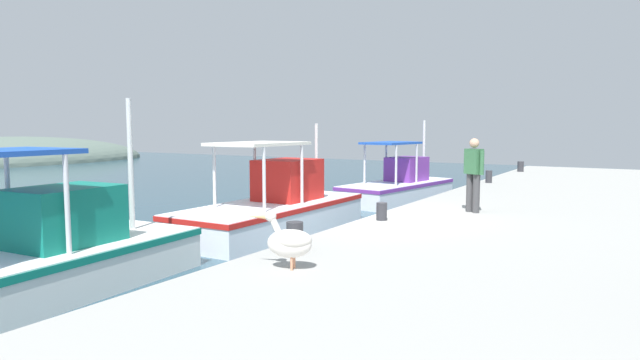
# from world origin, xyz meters

# --- Properties ---
(quay_pier) EXTENTS (36.00, 10.00, 0.80)m
(quay_pier) POSITION_xyz_m (0.00, -5.00, 0.40)
(quay_pier) COLOR #9E9E99
(quay_pier) RESTS_ON ground
(distant_hill_third) EXTENTS (23.98, 10.93, 4.04)m
(distant_hill_third) POSITION_xyz_m (12.37, 36.96, 0.00)
(distant_hill_third) COLOR #596B60
(distant_hill_third) RESTS_ON ground
(fishing_boat_nearest) EXTENTS (6.25, 2.52, 3.32)m
(fishing_boat_nearest) POSITION_xyz_m (-6.11, 3.20, 0.61)
(fishing_boat_nearest) COLOR white
(fishing_boat_nearest) RESTS_ON ground
(fishing_boat_second) EXTENTS (6.07, 2.25, 2.87)m
(fishing_boat_second) POSITION_xyz_m (0.60, 3.20, 0.63)
(fishing_boat_second) COLOR white
(fishing_boat_second) RESTS_ON ground
(fishing_boat_third) EXTENTS (5.61, 2.63, 3.02)m
(fishing_boat_third) POSITION_xyz_m (7.78, 2.69, 0.57)
(fishing_boat_third) COLOR white
(fishing_boat_third) RESTS_ON ground
(pelican) EXTENTS (0.51, 0.97, 0.82)m
(pelican) POSITION_xyz_m (-4.90, -1.03, 1.20)
(pelican) COLOR tan
(pelican) RESTS_ON quay_pier
(fisherman_standing) EXTENTS (0.39, 0.53, 1.71)m
(fisherman_standing) POSITION_xyz_m (1.49, -1.81, 1.74)
(fisherman_standing) COLOR #3F3F42
(fisherman_standing) RESTS_ON quay_pier
(mooring_bollard_nearest) EXTENTS (0.27, 0.27, 0.46)m
(mooring_bollard_nearest) POSITION_xyz_m (-3.90, -0.45, 1.03)
(mooring_bollard_nearest) COLOR #333338
(mooring_bollard_nearest) RESTS_ON quay_pier
(mooring_bollard_second) EXTENTS (0.23, 0.23, 0.38)m
(mooring_bollard_second) POSITION_xyz_m (-0.58, -0.45, 0.99)
(mooring_bollard_second) COLOR #333338
(mooring_bollard_second) RESTS_ON quay_pier
(mooring_bollard_third) EXTENTS (0.23, 0.23, 0.43)m
(mooring_bollard_third) POSITION_xyz_m (8.46, -0.45, 1.02)
(mooring_bollard_third) COLOR #333338
(mooring_bollard_third) RESTS_ON quay_pier
(mooring_bollard_fourth) EXTENTS (0.27, 0.27, 0.45)m
(mooring_bollard_fourth) POSITION_xyz_m (14.03, -0.45, 1.03)
(mooring_bollard_fourth) COLOR #333338
(mooring_bollard_fourth) RESTS_ON quay_pier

